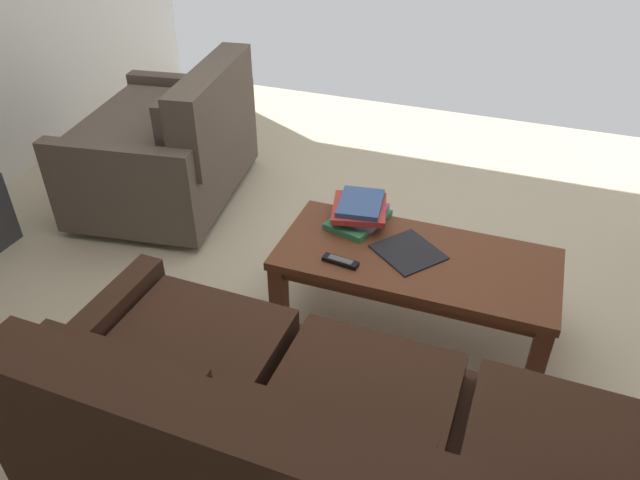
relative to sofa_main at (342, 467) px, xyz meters
The scene contains 7 objects.
ground_plane 1.32m from the sofa_main, 70.29° to the right, with size 4.91×5.02×0.01m, color beige.
sofa_main is the anchor object (origin of this frame).
loveseat_near 2.41m from the sofa_main, 46.04° to the right, with size 1.02×1.26×0.86m.
coffee_table 1.08m from the sofa_main, 89.34° to the right, with size 1.22×0.56×0.41m.
book_stack 1.31m from the sofa_main, 75.25° to the right, with size 0.31×0.34×0.11m.
tv_remote 0.97m from the sofa_main, 71.21° to the right, with size 0.16×0.06×0.02m.
loose_magazine 1.09m from the sofa_main, 87.17° to the right, with size 0.25×0.27×0.01m, color black.
Camera 1 is at (-0.75, 2.26, 1.98)m, focal length 33.82 mm.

